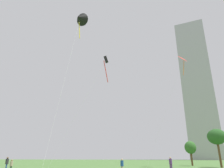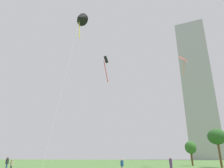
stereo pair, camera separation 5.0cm
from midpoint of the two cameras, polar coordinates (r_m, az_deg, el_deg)
The scene contains 10 objects.
person_standing_0 at distance 31.92m, azimuth 15.92°, elevation -20.30°, with size 0.42×0.42×1.87m.
person_standing_2 at distance 26.76m, azimuth 2.73°, elevation -21.49°, with size 0.37×0.37×1.67m.
person_standing_3 at distance 34.10m, azimuth -27.18°, elevation -18.89°, with size 0.42×0.42×1.87m.
person_standing_4 at distance 31.21m, azimuth -26.21°, elevation -19.49°, with size 0.35×0.35×1.56m.
kite_flying_0 at distance 32.07m, azimuth -1.80°, elevation 6.23°, with size 6.51×4.81×16.82m.
kite_flying_1 at distance 48.80m, azimuth 18.97°, elevation 6.32°, with size 10.32×3.08×23.62m.
kite_flying_2 at distance 32.22m, azimuth -8.91°, elevation 17.54°, with size 2.38×9.53×22.34m.
park_tree_0 at distance 45.40m, azimuth 27.02°, elevation -12.96°, with size 3.44×3.44×7.02m.
park_tree_1 at distance 52.00m, azimuth 20.89°, elevation -16.19°, with size 2.53×2.53×5.29m.
distant_highrise_0 at distance 168.04m, azimuth 22.55°, elevation -0.77°, with size 20.93×19.30×103.41m, color #A8A8AD.
Camera 1 is at (6.67, -18.74, 1.87)m, focal length 32.96 mm.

